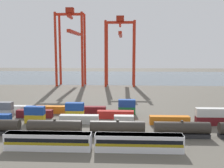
% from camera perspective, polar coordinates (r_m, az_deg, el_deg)
% --- Properties ---
extents(ground_plane, '(420.00, 420.00, 0.00)m').
position_cam_1_polar(ground_plane, '(119.95, -0.12, -3.40)').
color(ground_plane, '#5B564C').
extents(harbour_water, '(400.00, 110.00, 0.01)m').
position_cam_1_polar(harbour_water, '(221.99, 1.18, 1.62)').
color(harbour_water, slate).
rests_on(harbour_water, ground_plane).
extents(passenger_train, '(40.38, 3.14, 3.90)m').
position_cam_1_polar(passenger_train, '(60.16, -4.18, -12.44)').
color(passenger_train, silver).
rests_on(passenger_train, ground_plane).
extents(freight_tank_row, '(81.26, 3.03, 4.49)m').
position_cam_1_polar(freight_tank_row, '(69.17, 1.22, -9.74)').
color(freight_tank_row, '#232326').
rests_on(freight_tank_row, ground_plane).
extents(shipping_container_1, '(6.04, 2.44, 2.60)m').
position_cam_1_polar(shipping_container_1, '(85.40, -16.56, -7.30)').
color(shipping_container_1, gold).
rests_on(shipping_container_1, ground_plane).
extents(shipping_container_2, '(6.04, 2.44, 2.60)m').
position_cam_1_polar(shipping_container_2, '(84.78, -16.62, -5.60)').
color(shipping_container_2, '#1C4299').
rests_on(shipping_container_2, shipping_container_1).
extents(shipping_container_3, '(12.10, 2.44, 2.60)m').
position_cam_1_polar(shipping_container_3, '(81.92, -7.24, -7.67)').
color(shipping_container_3, silver).
rests_on(shipping_container_3, ground_plane).
extents(shipping_container_4, '(6.04, 2.44, 2.60)m').
position_cam_1_polar(shipping_container_4, '(80.73, 2.64, -7.84)').
color(shipping_container_4, silver).
rests_on(shipping_container_4, ground_plane).
extents(shipping_container_5, '(12.10, 2.44, 2.60)m').
position_cam_1_polar(shipping_container_5, '(81.93, 12.52, -7.79)').
color(shipping_container_5, orange).
rests_on(shipping_container_5, ground_plane).
extents(shipping_container_6, '(12.10, 2.44, 2.60)m').
position_cam_1_polar(shipping_container_6, '(85.41, 21.85, -7.53)').
color(shipping_container_6, maroon).
rests_on(shipping_container_6, ground_plane).
extents(shipping_container_7, '(12.10, 2.44, 2.60)m').
position_cam_1_polar(shipping_container_7, '(84.80, 21.94, -5.83)').
color(shipping_container_7, silver).
rests_on(shipping_container_7, shipping_container_6).
extents(shipping_container_10, '(12.10, 2.44, 2.60)m').
position_cam_1_polar(shipping_container_10, '(91.87, -16.64, -6.26)').
color(shipping_container_10, maroon).
rests_on(shipping_container_10, ground_plane).
extents(shipping_container_11, '(6.04, 2.44, 2.60)m').
position_cam_1_polar(shipping_container_11, '(88.33, -8.18, -6.57)').
color(shipping_container_11, gold).
rests_on(shipping_container_11, ground_plane).
extents(shipping_container_12, '(6.04, 2.44, 2.60)m').
position_cam_1_polar(shipping_container_12, '(87.74, -8.21, -4.92)').
color(shipping_container_12, '#1C4299').
rests_on(shipping_container_12, shipping_container_11).
extents(shipping_container_13, '(12.10, 2.44, 2.60)m').
position_cam_1_polar(shipping_container_13, '(86.83, 0.78, -6.74)').
color(shipping_container_13, '#AD211C').
rests_on(shipping_container_13, ground_plane).
extents(shipping_container_14, '(12.10, 2.44, 2.60)m').
position_cam_1_polar(shipping_container_14, '(100.97, -20.59, -5.20)').
color(shipping_container_14, silver).
rests_on(shipping_container_14, ground_plane).
extents(shipping_container_15, '(12.10, 2.44, 2.60)m').
position_cam_1_polar(shipping_container_15, '(96.46, -13.13, -5.50)').
color(shipping_container_15, orange).
rests_on(shipping_container_15, ground_plane).
extents(shipping_container_16, '(12.10, 2.44, 2.60)m').
position_cam_1_polar(shipping_container_16, '(93.70, -5.09, -5.71)').
color(shipping_container_16, maroon).
rests_on(shipping_container_16, ground_plane).
extents(shipping_container_17, '(6.04, 2.44, 2.60)m').
position_cam_1_polar(shipping_container_17, '(92.87, 3.27, -5.81)').
color(shipping_container_17, '#197538').
rests_on(shipping_container_17, ground_plane).
extents(shipping_container_18, '(6.04, 2.44, 2.60)m').
position_cam_1_polar(shipping_container_18, '(92.31, 3.29, -4.24)').
color(shipping_container_18, '#1C4299').
rests_on(shipping_container_18, shipping_container_17).
extents(gantry_crane_west, '(18.06, 40.56, 48.93)m').
position_cam_1_polar(gantry_crane_west, '(171.93, -8.90, 9.68)').
color(gantry_crane_west, red).
rests_on(gantry_crane_west, ground_plane).
extents(gantry_crane_central, '(19.12, 42.01, 43.76)m').
position_cam_1_polar(gantry_crane_central, '(168.89, 1.82, 9.07)').
color(gantry_crane_central, red).
rests_on(gantry_crane_central, ground_plane).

